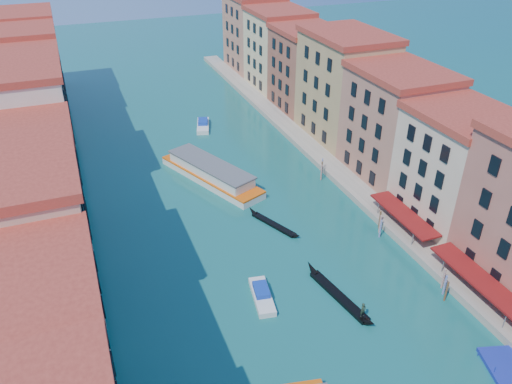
% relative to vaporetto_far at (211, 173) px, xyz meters
% --- Properties ---
extents(left_bank_palazzos, '(12.80, 128.40, 21.00)m').
position_rel_vaporetto_far_xyz_m(left_bank_palazzos, '(-26.87, 1.01, 8.24)').
color(left_bank_palazzos, beige).
rests_on(left_bank_palazzos, ground).
extents(right_bank_palazzos, '(12.80, 128.40, 21.00)m').
position_rel_vaporetto_far_xyz_m(right_bank_palazzos, '(29.13, 1.33, 8.28)').
color(right_bank_palazzos, '#A24E3D').
rests_on(right_bank_palazzos, ground).
extents(quay, '(4.00, 140.00, 1.00)m').
position_rel_vaporetto_far_xyz_m(quay, '(21.13, 1.33, -0.96)').
color(quay, gray).
rests_on(quay, ground).
extents(restaurant_awnings, '(3.20, 44.55, 3.12)m').
position_rel_vaporetto_far_xyz_m(restaurant_awnings, '(21.32, -40.67, 1.53)').
color(restaurant_awnings, maroon).
rests_on(restaurant_awnings, ground).
extents(mooring_poles_right, '(1.44, 54.24, 3.20)m').
position_rel_vaporetto_far_xyz_m(mooring_poles_right, '(18.23, -34.87, -0.16)').
color(mooring_poles_right, '#53361C').
rests_on(mooring_poles_right, ground).
extents(vaporetto_far, '(13.01, 22.04, 3.25)m').
position_rel_vaporetto_far_xyz_m(vaporetto_far, '(0.00, 0.00, 0.00)').
color(vaporetto_far, silver).
rests_on(vaporetto_far, ground).
extents(gondola_fore, '(3.23, 13.16, 2.63)m').
position_rel_vaporetto_far_xyz_m(gondola_fore, '(6.01, -33.61, -1.02)').
color(gondola_fore, black).
rests_on(gondola_fore, ground).
extents(gondola_far, '(5.06, 10.17, 1.52)m').
position_rel_vaporetto_far_xyz_m(gondola_far, '(4.56, -16.39, -1.15)').
color(gondola_far, black).
rests_on(gondola_far, ground).
extents(motorboat_mid, '(3.10, 6.82, 1.36)m').
position_rel_vaporetto_far_xyz_m(motorboat_mid, '(-2.73, -30.37, -0.93)').
color(motorboat_mid, white).
rests_on(motorboat_mid, ground).
extents(motorboat_far, '(4.48, 7.95, 1.57)m').
position_rel_vaporetto_far_xyz_m(motorboat_far, '(4.96, 22.48, -0.85)').
color(motorboat_far, white).
rests_on(motorboat_far, ground).
extents(blue_dock, '(5.15, 6.40, 0.46)m').
position_rel_vaporetto_far_xyz_m(blue_dock, '(16.73, -49.36, -1.23)').
color(blue_dock, '#1C2D9D').
rests_on(blue_dock, ground).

